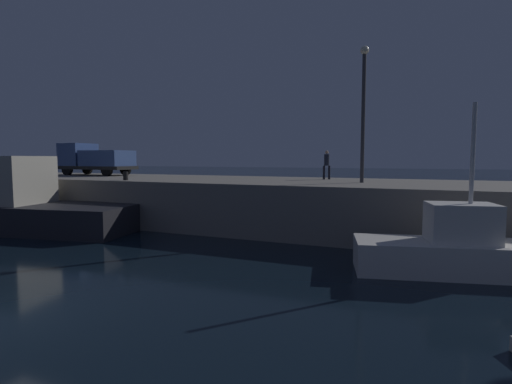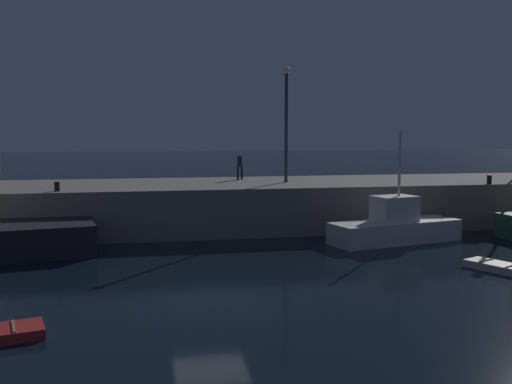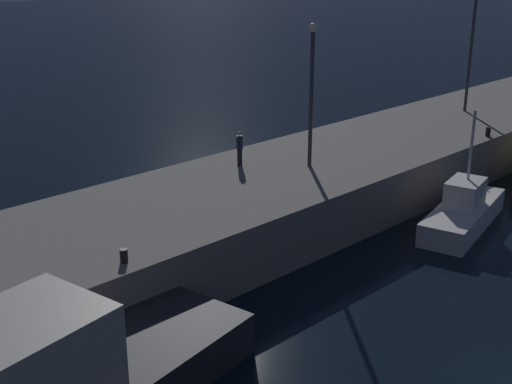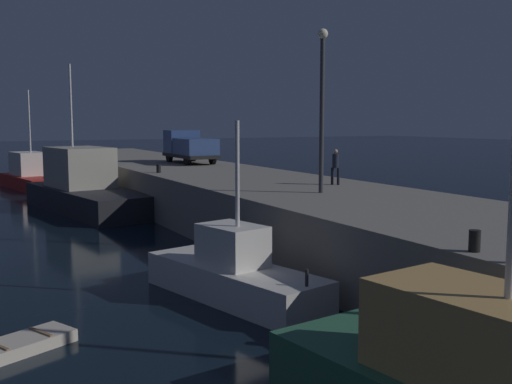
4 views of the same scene
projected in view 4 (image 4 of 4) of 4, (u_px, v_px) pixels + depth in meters
name	position (u px, v px, depth m)	size (l,w,h in m)	color
pier_quay	(261.00, 205.00, 32.17)	(79.05, 8.68, 2.71)	gray
fishing_trawler_red	(31.00, 176.00, 51.94)	(9.66, 4.62, 8.45)	red
fishing_boat_blue	(85.00, 188.00, 39.02)	(13.23, 6.18, 9.58)	#232328
fishing_boat_white	(234.00, 274.00, 19.64)	(7.47, 3.79, 5.84)	silver
rowboat_white_mid	(20.00, 345.00, 15.21)	(2.14, 2.92, 0.36)	beige
lamp_post_west	(322.00, 97.00, 25.65)	(0.44, 0.44, 7.00)	#38383D
utility_truck	(189.00, 147.00, 44.51)	(6.10, 2.35, 2.41)	black
dockworker	(335.00, 165.00, 29.33)	(0.43, 0.43, 1.74)	black
bollard_west	(475.00, 241.00, 14.30)	(0.28, 0.28, 0.52)	black
bollard_central	(159.00, 169.00, 36.17)	(0.28, 0.28, 0.50)	black
bollard_east	(83.00, 154.00, 53.16)	(0.28, 0.28, 0.48)	black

